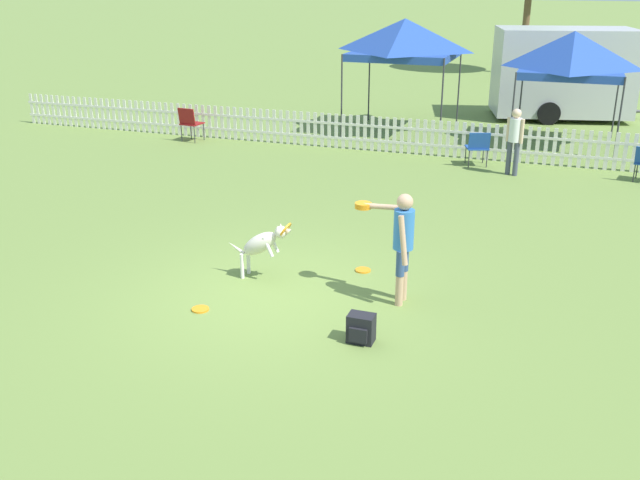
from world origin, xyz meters
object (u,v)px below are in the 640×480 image
(folding_chair_green_right, at_px, (190,121))
(equipment_trailer, at_px, (562,72))
(frisbee_near_handler, at_px, (363,270))
(canopy_tent_secondary, at_px, (405,39))
(canopy_tent_main, at_px, (573,54))
(folding_chair_blue_left, at_px, (478,146))
(handler_person, at_px, (401,235))
(spectator_standing, at_px, (515,136))
(backpack_on_grass, at_px, (361,329))
(leaping_dog, at_px, (262,243))
(frisbee_near_dog, at_px, (200,309))

(folding_chair_green_right, height_order, equipment_trailer, equipment_trailer)
(frisbee_near_handler, distance_m, canopy_tent_secondary, 10.70)
(canopy_tent_secondary, bearing_deg, frisbee_near_handler, -79.78)
(canopy_tent_main, xyz_separation_m, canopy_tent_secondary, (-4.45, 0.11, 0.24))
(folding_chair_blue_left, height_order, equipment_trailer, equipment_trailer)
(folding_chair_green_right, distance_m, equipment_trailer, 11.60)
(handler_person, height_order, canopy_tent_secondary, canopy_tent_secondary)
(spectator_standing, bearing_deg, folding_chair_blue_left, -8.62)
(canopy_tent_secondary, xyz_separation_m, spectator_standing, (3.46, -3.71, -1.71))
(handler_person, bearing_deg, canopy_tent_secondary, 15.89)
(backpack_on_grass, distance_m, spectator_standing, 8.77)
(equipment_trailer, bearing_deg, canopy_tent_main, -99.62)
(folding_chair_green_right, bearing_deg, folding_chair_blue_left, -173.56)
(backpack_on_grass, bearing_deg, spectator_standing, 83.35)
(folding_chair_blue_left, bearing_deg, leaping_dog, 55.81)
(frisbee_near_handler, relative_size, frisbee_near_dog, 1.00)
(handler_person, distance_m, folding_chair_green_right, 11.09)
(spectator_standing, bearing_deg, handler_person, 106.05)
(frisbee_near_handler, bearing_deg, leaping_dog, -149.32)
(equipment_trailer, bearing_deg, leaping_dog, -117.65)
(folding_chair_green_right, bearing_deg, frisbee_near_handler, 141.35)
(folding_chair_blue_left, height_order, canopy_tent_main, canopy_tent_main)
(folding_chair_green_right, distance_m, canopy_tent_main, 10.20)
(leaping_dog, distance_m, spectator_standing, 7.88)
(frisbee_near_dog, xyz_separation_m, canopy_tent_main, (4.33, 12.17, 2.36))
(backpack_on_grass, relative_size, equipment_trailer, 0.07)
(frisbee_near_handler, height_order, folding_chair_blue_left, folding_chair_blue_left)
(leaping_dog, height_order, folding_chair_green_right, leaping_dog)
(spectator_standing, distance_m, equipment_trailer, 7.50)
(leaping_dog, xyz_separation_m, canopy_tent_main, (3.95, 10.90, 1.79))
(handler_person, height_order, frisbee_near_dog, handler_person)
(canopy_tent_main, height_order, canopy_tent_secondary, canopy_tent_secondary)
(folding_chair_blue_left, xyz_separation_m, folding_chair_green_right, (-7.72, 0.05, 0.06))
(frisbee_near_handler, xyz_separation_m, equipment_trailer, (2.34, 13.95, 1.43))
(leaping_dog, height_order, backpack_on_grass, leaping_dog)
(frisbee_near_dog, bearing_deg, equipment_trailer, 75.77)
(handler_person, bearing_deg, frisbee_near_dog, 118.04)
(leaping_dog, height_order, canopy_tent_main, canopy_tent_main)
(folding_chair_blue_left, xyz_separation_m, spectator_standing, (0.85, -0.52, 0.40))
(leaping_dog, bearing_deg, folding_chair_blue_left, 167.60)
(handler_person, distance_m, frisbee_near_dog, 2.92)
(folding_chair_blue_left, relative_size, equipment_trailer, 0.17)
(frisbee_near_handler, height_order, spectator_standing, spectator_standing)
(frisbee_near_dog, height_order, folding_chair_green_right, folding_chair_green_right)
(frisbee_near_dog, bearing_deg, folding_chair_green_right, 119.84)
(frisbee_near_dog, xyz_separation_m, backpack_on_grass, (2.33, -0.12, 0.17))
(spectator_standing, height_order, equipment_trailer, equipment_trailer)
(frisbee_near_dog, distance_m, spectator_standing, 9.23)
(canopy_tent_secondary, relative_size, equipment_trailer, 0.63)
(leaping_dog, relative_size, canopy_tent_main, 0.36)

